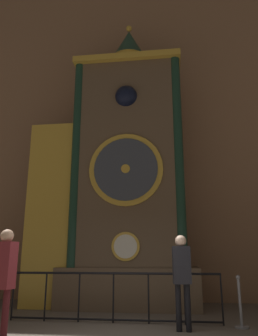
% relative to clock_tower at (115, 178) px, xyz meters
% --- Properties ---
extents(cathedral_back_wall, '(24.00, 0.32, 13.80)m').
position_rel_clock_tower_xyz_m(cathedral_back_wall, '(0.54, 1.48, 3.22)').
color(cathedral_back_wall, '#936B4C').
rests_on(cathedral_back_wall, ground_plane).
extents(clock_tower, '(4.88, 1.79, 9.05)m').
position_rel_clock_tower_xyz_m(clock_tower, '(0.00, 0.00, 0.00)').
color(clock_tower, brown).
rests_on(clock_tower, ground_plane).
extents(railing_fence, '(4.65, 0.05, 1.04)m').
position_rel_clock_tower_xyz_m(railing_fence, '(0.33, -2.03, -3.09)').
color(railing_fence, black).
rests_on(railing_fence, ground_plane).
extents(visitor_near, '(0.38, 0.29, 1.83)m').
position_rel_clock_tower_xyz_m(visitor_near, '(-1.13, -4.23, -2.56)').
color(visitor_near, '#461518').
rests_on(visitor_near, ground_plane).
extents(visitor_far, '(0.37, 0.26, 1.79)m').
position_rel_clock_tower_xyz_m(visitor_far, '(1.81, -2.70, -2.58)').
color(visitor_far, black).
rests_on(visitor_far, ground_plane).
extents(stanchion_post, '(0.28, 0.28, 1.01)m').
position_rel_clock_tower_xyz_m(stanchion_post, '(2.96, -2.22, -3.35)').
color(stanchion_post, gray).
rests_on(stanchion_post, ground_plane).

